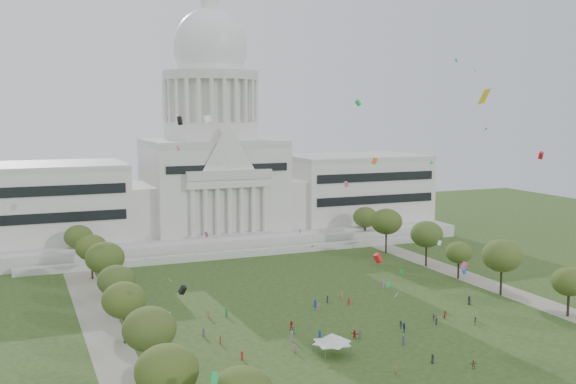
% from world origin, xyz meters
% --- Properties ---
extents(ground, '(400.00, 400.00, 0.00)m').
position_xyz_m(ground, '(0.00, 0.00, 0.00)').
color(ground, '#2D441B').
rests_on(ground, ground).
extents(capitol, '(160.00, 64.50, 91.30)m').
position_xyz_m(capitol, '(0.00, 113.59, 22.30)').
color(capitol, beige).
rests_on(capitol, ground).
extents(path_left, '(8.00, 160.00, 0.04)m').
position_xyz_m(path_left, '(-48.00, 30.00, 0.02)').
color(path_left, gray).
rests_on(path_left, ground).
extents(path_right, '(8.00, 160.00, 0.04)m').
position_xyz_m(path_right, '(48.00, 30.00, 0.02)').
color(path_right, gray).
rests_on(path_right, ground).
extents(row_tree_l_0, '(8.85, 8.85, 12.59)m').
position_xyz_m(row_tree_l_0, '(-45.26, -21.68, 8.95)').
color(row_tree_l_0, black).
rests_on(row_tree_l_0, ground).
extents(row_tree_l_1, '(8.86, 8.86, 12.59)m').
position_xyz_m(row_tree_l_1, '(-44.07, -2.96, 8.95)').
color(row_tree_l_1, black).
rests_on(row_tree_l_1, ground).
extents(row_tree_r_1, '(7.58, 7.58, 10.78)m').
position_xyz_m(row_tree_r_1, '(46.22, -1.75, 7.66)').
color(row_tree_r_1, black).
rests_on(row_tree_r_1, ground).
extents(row_tree_l_2, '(8.42, 8.42, 11.97)m').
position_xyz_m(row_tree_l_2, '(-45.04, 17.30, 8.51)').
color(row_tree_l_2, black).
rests_on(row_tree_l_2, ground).
extents(row_tree_r_2, '(9.55, 9.55, 13.58)m').
position_xyz_m(row_tree_r_2, '(44.17, 17.44, 9.66)').
color(row_tree_r_2, black).
rests_on(row_tree_r_2, ground).
extents(row_tree_l_3, '(8.12, 8.12, 11.55)m').
position_xyz_m(row_tree_l_3, '(-44.09, 33.92, 8.21)').
color(row_tree_l_3, black).
rests_on(row_tree_l_3, ground).
extents(row_tree_r_3, '(7.01, 7.01, 9.98)m').
position_xyz_m(row_tree_r_3, '(44.40, 34.48, 7.08)').
color(row_tree_r_3, black).
rests_on(row_tree_r_3, ground).
extents(row_tree_l_4, '(9.29, 9.29, 13.21)m').
position_xyz_m(row_tree_l_4, '(-44.08, 52.42, 9.39)').
color(row_tree_l_4, black).
rests_on(row_tree_l_4, ground).
extents(row_tree_r_4, '(9.19, 9.19, 13.06)m').
position_xyz_m(row_tree_r_4, '(44.76, 50.04, 9.29)').
color(row_tree_r_4, black).
rests_on(row_tree_r_4, ground).
extents(row_tree_l_5, '(8.33, 8.33, 11.85)m').
position_xyz_m(row_tree_l_5, '(-45.22, 71.01, 8.42)').
color(row_tree_l_5, black).
rests_on(row_tree_l_5, ground).
extents(row_tree_r_5, '(9.82, 9.82, 13.96)m').
position_xyz_m(row_tree_r_5, '(43.49, 70.19, 9.93)').
color(row_tree_r_5, black).
rests_on(row_tree_r_5, ground).
extents(row_tree_l_6, '(8.19, 8.19, 11.64)m').
position_xyz_m(row_tree_l_6, '(-46.87, 89.14, 8.27)').
color(row_tree_l_6, black).
rests_on(row_tree_l_6, ground).
extents(row_tree_r_6, '(8.42, 8.42, 11.97)m').
position_xyz_m(row_tree_r_6, '(45.96, 88.13, 8.51)').
color(row_tree_r_6, black).
rests_on(row_tree_r_6, ground).
extents(event_tent, '(8.49, 8.49, 4.24)m').
position_xyz_m(event_tent, '(-11.26, -3.42, 3.29)').
color(event_tent, '#4C4C4C').
rests_on(event_tent, ground).
extents(person_0, '(0.93, 1.13, 1.98)m').
position_xyz_m(person_0, '(32.11, 13.71, 0.99)').
color(person_0, '#26262B').
rests_on(person_0, ground).
extents(person_2, '(0.93, 0.70, 1.72)m').
position_xyz_m(person_2, '(20.61, 6.81, 0.86)').
color(person_2, '#B21E1E').
rests_on(person_2, ground).
extents(person_3, '(1.11, 1.21, 1.69)m').
position_xyz_m(person_3, '(8.39, 4.83, 0.84)').
color(person_3, '#26262B').
rests_on(person_3, ground).
extents(person_4, '(0.84, 1.28, 2.02)m').
position_xyz_m(person_4, '(7.75, 2.59, 1.01)').
color(person_4, navy).
rests_on(person_4, ground).
extents(person_5, '(1.62, 1.72, 1.83)m').
position_xyz_m(person_5, '(-3.30, 2.80, 0.92)').
color(person_5, '#B21E1E').
rests_on(person_5, ground).
extents(person_6, '(0.57, 0.84, 1.68)m').
position_xyz_m(person_6, '(3.45, -13.60, 0.84)').
color(person_6, '#26262B').
rests_on(person_6, ground).
extents(person_7, '(0.83, 0.73, 1.89)m').
position_xyz_m(person_7, '(-5.44, -15.78, 0.95)').
color(person_7, olive).
rests_on(person_7, ground).
extents(person_8, '(1.08, 0.89, 1.90)m').
position_xyz_m(person_8, '(-12.64, 12.57, 0.95)').
color(person_8, '#B21E1E').
rests_on(person_8, ground).
extents(person_9, '(1.18, 1.14, 1.68)m').
position_xyz_m(person_9, '(23.92, 0.91, 0.84)').
color(person_9, '#26262B').
rests_on(person_9, ground).
extents(person_10, '(0.83, 1.16, 1.78)m').
position_xyz_m(person_10, '(17.69, 6.75, 0.89)').
color(person_10, '#994C8C').
rests_on(person_10, ground).
extents(person_11, '(1.57, 0.92, 1.59)m').
position_xyz_m(person_11, '(8.52, -18.42, 0.80)').
color(person_11, olive).
rests_on(person_11, ground).
extents(distant_crowd, '(63.53, 38.13, 1.95)m').
position_xyz_m(distant_crowd, '(-13.90, 14.41, 0.86)').
color(distant_crowd, navy).
rests_on(distant_crowd, ground).
extents(kite_swarm, '(81.10, 97.76, 65.32)m').
position_xyz_m(kite_swarm, '(-0.17, 7.75, 29.80)').
color(kite_swarm, green).
rests_on(kite_swarm, ground).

